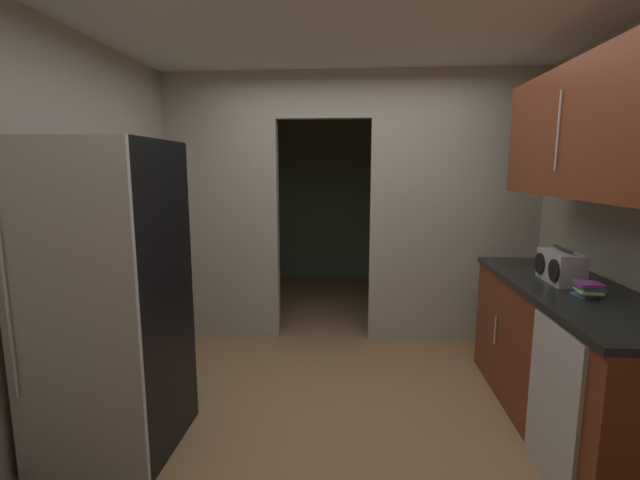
{
  "coord_description": "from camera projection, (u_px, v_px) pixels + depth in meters",
  "views": [
    {
      "loc": [
        0.07,
        -2.69,
        1.67
      ],
      "look_at": [
        -0.22,
        0.83,
        1.11
      ],
      "focal_mm": 24.78,
      "sensor_mm": 36.0,
      "label": 1
    }
  ],
  "objects": [
    {
      "name": "ground",
      "position": [
        342.0,
        425.0,
        2.92
      ],
      "size": [
        20.0,
        20.0,
        0.0
      ],
      "primitive_type": "plane",
      "color": "#93704C"
    },
    {
      "name": "kitchen_overhead_slab",
      "position": [
        348.0,
        29.0,
        2.97
      ],
      "size": [
        3.97,
        7.17,
        0.06
      ],
      "primitive_type": "cube",
      "color": "silver"
    },
    {
      "name": "kitchen_partition",
      "position": [
        355.0,
        203.0,
        4.26
      ],
      "size": [
        3.57,
        0.12,
        2.58
      ],
      "color": "#ADA899",
      "rests_on": "ground"
    },
    {
      "name": "adjoining_room_shell",
      "position": [
        350.0,
        198.0,
        6.01
      ],
      "size": [
        3.57,
        2.54,
        2.58
      ],
      "color": "slate",
      "rests_on": "ground"
    },
    {
      "name": "kitchen_flank_left",
      "position": [
        6.0,
        240.0,
        2.41
      ],
      "size": [
        0.1,
        4.09,
        2.58
      ],
      "primitive_type": "cube",
      "color": "#ADA899",
      "rests_on": "ground"
    },
    {
      "name": "refrigerator",
      "position": [
        109.0,
        300.0,
        2.58
      ],
      "size": [
        0.73,
        0.77,
        1.84
      ],
      "color": "black",
      "rests_on": "ground"
    },
    {
      "name": "lower_cabinet_run",
      "position": [
        568.0,
        358.0,
        2.84
      ],
      "size": [
        0.68,
        1.94,
        0.94
      ],
      "color": "maroon",
      "rests_on": "ground"
    },
    {
      "name": "dishwasher",
      "position": [
        552.0,
        405.0,
        2.33
      ],
      "size": [
        0.02,
        0.56,
        0.88
      ],
      "color": "#B7BABC",
      "rests_on": "ground"
    },
    {
      "name": "upper_cabinet_counterside",
      "position": [
        590.0,
        131.0,
        2.61
      ],
      "size": [
        0.36,
        1.75,
        0.78
      ],
      "color": "maroon"
    },
    {
      "name": "boombox",
      "position": [
        561.0,
        267.0,
        2.89
      ],
      "size": [
        0.18,
        0.36,
        0.23
      ],
      "color": "#B2B2B7",
      "rests_on": "lower_cabinet_run"
    },
    {
      "name": "book_stack",
      "position": [
        588.0,
        289.0,
        2.56
      ],
      "size": [
        0.15,
        0.17,
        0.09
      ],
      "color": "#2D609E",
      "rests_on": "lower_cabinet_run"
    }
  ]
}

